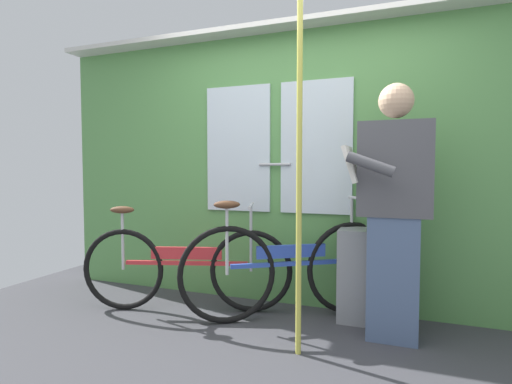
{
  "coord_description": "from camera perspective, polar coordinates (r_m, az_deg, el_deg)",
  "views": [
    {
      "loc": [
        0.86,
        -2.08,
        1.16
      ],
      "look_at": [
        -0.24,
        0.83,
        0.99
      ],
      "focal_mm": 28.1,
      "sensor_mm": 36.0,
      "label": 1
    }
  ],
  "objects": [
    {
      "name": "handrail_pole",
      "position": [
        2.48,
        6.17,
        3.17
      ],
      "size": [
        0.04,
        0.04,
        2.32
      ],
      "primitive_type": "cylinder",
      "color": "#C6C14C",
      "rests_on": "ground_plane"
    },
    {
      "name": "bicycle_near_door",
      "position": [
        3.18,
        4.89,
        -10.78
      ],
      "size": [
        1.49,
        0.98,
        0.95
      ],
      "rotation": [
        0.0,
        0.0,
        0.57
      ],
      "color": "black",
      "rests_on": "ground_plane"
    },
    {
      "name": "passenger_reading_newspaper",
      "position": [
        2.84,
        18.88,
        -1.93
      ],
      "size": [
        0.57,
        0.5,
        1.73
      ],
      "rotation": [
        0.0,
        0.0,
        3.14
      ],
      "color": "slate",
      "rests_on": "ground_plane"
    },
    {
      "name": "trash_bin_by_wall",
      "position": [
        3.23,
        15.17,
        -11.39
      ],
      "size": [
        0.38,
        0.28,
        0.71
      ],
      "primitive_type": "cube",
      "color": "gray",
      "rests_on": "ground_plane"
    },
    {
      "name": "train_door_wall",
      "position": [
        3.44,
        6.1,
        4.35
      ],
      "size": [
        4.66,
        0.28,
        2.36
      ],
      "color": "#56934C",
      "rests_on": "ground_plane"
    },
    {
      "name": "bicycle_leaning_behind",
      "position": [
        3.39,
        -10.02,
        -10.5
      ],
      "size": [
        1.67,
        0.66,
        0.88
      ],
      "rotation": [
        0.0,
        0.0,
        0.31
      ],
      "color": "black",
      "rests_on": "ground_plane"
    },
    {
      "name": "ground_plane",
      "position": [
        2.54,
        -1.69,
        -24.46
      ],
      "size": [
        5.66,
        4.1,
        0.04
      ],
      "primitive_type": "cube",
      "color": "#38383D"
    }
  ]
}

